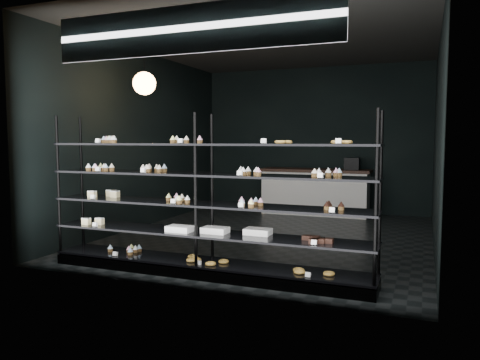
{
  "coord_description": "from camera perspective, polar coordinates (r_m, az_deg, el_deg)",
  "views": [
    {
      "loc": [
        2.35,
        -7.36,
        1.61
      ],
      "look_at": [
        0.18,
        -1.9,
        1.1
      ],
      "focal_mm": 35.0,
      "sensor_mm": 36.0,
      "label": 1
    }
  ],
  "objects": [
    {
      "name": "signage",
      "position": [
        5.14,
        -6.39,
        17.77
      ],
      "size": [
        3.3,
        0.05,
        0.5
      ],
      "color": "#0B183B",
      "rests_on": "room"
    },
    {
      "name": "service_counter",
      "position": [
        10.15,
        9.21,
        -1.35
      ],
      "size": [
        2.31,
        0.65,
        1.23
      ],
      "color": "beige",
      "rests_on": "room"
    },
    {
      "name": "pendant_lamp",
      "position": [
        7.33,
        -11.58,
        11.47
      ],
      "size": [
        0.34,
        0.34,
        0.9
      ],
      "color": "black",
      "rests_on": "room"
    },
    {
      "name": "display_shelf",
      "position": [
        5.56,
        -4.59,
        -5.18
      ],
      "size": [
        4.0,
        0.5,
        1.91
      ],
      "color": "black",
      "rests_on": "room"
    },
    {
      "name": "room",
      "position": [
        7.72,
        3.99,
        4.89
      ],
      "size": [
        5.01,
        6.01,
        3.2
      ],
      "color": "black",
      "rests_on": "ground"
    }
  ]
}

